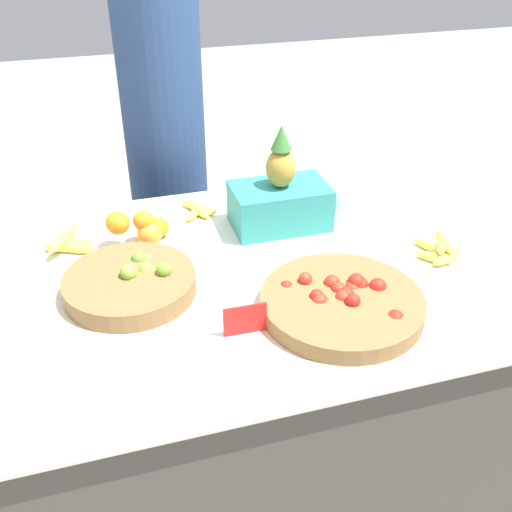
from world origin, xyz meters
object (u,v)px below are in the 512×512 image
lime_bowl (131,283)px  tomato_basket (342,302)px  metal_bowl (348,190)px  produce_crate (280,200)px  vendor_person (166,143)px  price_sign (245,320)px

lime_bowl → tomato_basket: (0.56, -0.26, -0.00)m
tomato_basket → metal_bowl: 0.72m
lime_bowl → metal_bowl: bearing=24.4°
lime_bowl → produce_crate: size_ratio=1.06×
lime_bowl → produce_crate: (0.54, 0.26, 0.07)m
metal_bowl → vendor_person: size_ratio=0.17×
tomato_basket → metal_bowl: tomato_basket is taller
price_sign → tomato_basket: bearing=5.3°
vendor_person → price_sign: bearing=-89.6°
tomato_basket → metal_bowl: (0.31, 0.65, 0.00)m
metal_bowl → tomato_basket: bearing=-115.2°
metal_bowl → price_sign: bearing=-131.6°
price_sign → vendor_person: (-0.01, 1.24, 0.02)m
tomato_basket → produce_crate: bearing=91.5°
metal_bowl → price_sign: size_ratio=2.48×
tomato_basket → price_sign: (-0.29, -0.02, 0.02)m
price_sign → metal_bowl: bearing=49.9°
produce_crate → vendor_person: size_ratio=0.21×
lime_bowl → tomato_basket: size_ratio=0.84×
metal_bowl → produce_crate: (-0.32, -0.13, 0.07)m
price_sign → vendor_person: 1.24m
tomato_basket → price_sign: 0.29m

